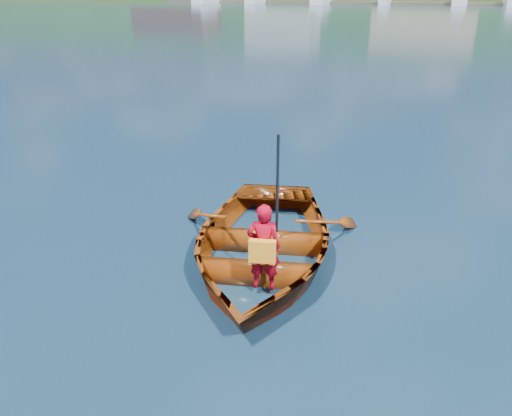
% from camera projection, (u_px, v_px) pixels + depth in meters
% --- Properties ---
extents(ground, '(600.00, 600.00, 0.00)m').
position_uv_depth(ground, '(353.00, 259.00, 7.50)').
color(ground, '#172B47').
rests_on(ground, ground).
extents(rowboat, '(3.80, 4.74, 0.87)m').
position_uv_depth(rowboat, '(261.00, 242.00, 7.36)').
color(rowboat, brown).
rests_on(rowboat, ground).
extents(child_paddler, '(0.48, 0.40, 2.04)m').
position_uv_depth(child_paddler, '(264.00, 247.00, 6.36)').
color(child_paddler, '#B1051B').
rests_on(child_paddler, ground).
extents(dock, '(160.03, 10.24, 0.80)m').
position_uv_depth(dock, '(424.00, 3.00, 136.72)').
color(dock, brown).
rests_on(dock, ground).
extents(marina_yachts, '(144.00, 13.62, 4.35)m').
position_uv_depth(marina_yachts, '(447.00, 0.00, 130.48)').
color(marina_yachts, white).
rests_on(marina_yachts, ground).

